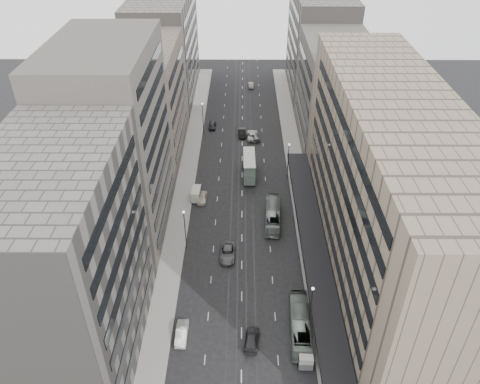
{
  "coord_description": "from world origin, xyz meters",
  "views": [
    {
      "loc": [
        0.03,
        -49.54,
        55.24
      ],
      "look_at": [
        -0.37,
        20.72,
        6.12
      ],
      "focal_mm": 35.0,
      "sensor_mm": 36.0,
      "label": 1
    }
  ],
  "objects_px": {
    "double_decker": "(249,166)",
    "bus_far": "(273,215)",
    "bus_near": "(300,324)",
    "panel_van": "(196,194)",
    "sedan_2": "(228,253)",
    "vw_microbus": "(305,351)",
    "sedan_1": "(182,333)",
    "pedestrian": "(336,376)"
  },
  "relations": [
    {
      "from": "sedan_2",
      "to": "bus_far",
      "type": "bearing_deg",
      "value": 49.86
    },
    {
      "from": "sedan_1",
      "to": "sedan_2",
      "type": "bearing_deg",
      "value": 70.73
    },
    {
      "from": "bus_near",
      "to": "double_decker",
      "type": "height_order",
      "value": "double_decker"
    },
    {
      "from": "bus_far",
      "to": "double_decker",
      "type": "bearing_deg",
      "value": -70.72
    },
    {
      "from": "bus_near",
      "to": "vw_microbus",
      "type": "relative_size",
      "value": 2.49
    },
    {
      "from": "panel_van",
      "to": "pedestrian",
      "type": "xyz_separation_m",
      "value": [
        21.47,
        -40.53,
        -0.28
      ]
    },
    {
      "from": "panel_van",
      "to": "sedan_1",
      "type": "distance_m",
      "value": 33.65
    },
    {
      "from": "panel_van",
      "to": "pedestrian",
      "type": "distance_m",
      "value": 45.87
    },
    {
      "from": "sedan_1",
      "to": "double_decker",
      "type": "bearing_deg",
      "value": 77.22
    },
    {
      "from": "bus_near",
      "to": "double_decker",
      "type": "distance_m",
      "value": 41.76
    },
    {
      "from": "double_decker",
      "to": "sedan_2",
      "type": "bearing_deg",
      "value": -99.5
    },
    {
      "from": "bus_near",
      "to": "panel_van",
      "type": "distance_m",
      "value": 37.02
    },
    {
      "from": "vw_microbus",
      "to": "sedan_1",
      "type": "relative_size",
      "value": 0.98
    },
    {
      "from": "double_decker",
      "to": "sedan_1",
      "type": "relative_size",
      "value": 1.92
    },
    {
      "from": "bus_near",
      "to": "sedan_2",
      "type": "relative_size",
      "value": 2.03
    },
    {
      "from": "bus_far",
      "to": "sedan_2",
      "type": "distance_m",
      "value": 12.76
    },
    {
      "from": "sedan_1",
      "to": "pedestrian",
      "type": "xyz_separation_m",
      "value": [
        20.77,
        -6.9,
        0.28
      ]
    },
    {
      "from": "bus_far",
      "to": "sedan_2",
      "type": "relative_size",
      "value": 1.99
    },
    {
      "from": "double_decker",
      "to": "panel_van",
      "type": "bearing_deg",
      "value": -141.96
    },
    {
      "from": "vw_microbus",
      "to": "panel_van",
      "type": "xyz_separation_m",
      "value": [
        -17.78,
        37.01,
        -0.03
      ]
    },
    {
      "from": "sedan_2",
      "to": "pedestrian",
      "type": "bearing_deg",
      "value": -58.02
    },
    {
      "from": "sedan_2",
      "to": "double_decker",
      "type": "bearing_deg",
      "value": 81.32
    },
    {
      "from": "bus_far",
      "to": "double_decker",
      "type": "height_order",
      "value": "double_decker"
    },
    {
      "from": "double_decker",
      "to": "bus_far",
      "type": "bearing_deg",
      "value": -75.37
    },
    {
      "from": "panel_van",
      "to": "bus_far",
      "type": "bearing_deg",
      "value": -23.86
    },
    {
      "from": "bus_far",
      "to": "double_decker",
      "type": "relative_size",
      "value": 1.25
    },
    {
      "from": "panel_van",
      "to": "sedan_2",
      "type": "relative_size",
      "value": 0.69
    },
    {
      "from": "panel_van",
      "to": "sedan_1",
      "type": "relative_size",
      "value": 0.83
    },
    {
      "from": "bus_near",
      "to": "pedestrian",
      "type": "xyz_separation_m",
      "value": [
        3.95,
        -7.92,
        -0.53
      ]
    },
    {
      "from": "double_decker",
      "to": "panel_van",
      "type": "height_order",
      "value": "double_decker"
    },
    {
      "from": "bus_near",
      "to": "panel_van",
      "type": "bearing_deg",
      "value": -59.38
    },
    {
      "from": "double_decker",
      "to": "panel_van",
      "type": "xyz_separation_m",
      "value": [
        -10.7,
        -8.57,
        -1.29
      ]
    },
    {
      "from": "double_decker",
      "to": "vw_microbus",
      "type": "height_order",
      "value": "double_decker"
    },
    {
      "from": "double_decker",
      "to": "bus_near",
      "type": "bearing_deg",
      "value": -81.28
    },
    {
      "from": "bus_far",
      "to": "vw_microbus",
      "type": "distance_m",
      "value": 30.03
    },
    {
      "from": "bus_near",
      "to": "bus_far",
      "type": "relative_size",
      "value": 1.02
    },
    {
      "from": "bus_near",
      "to": "pedestrian",
      "type": "distance_m",
      "value": 8.87
    },
    {
      "from": "bus_far",
      "to": "bus_near",
      "type": "bearing_deg",
      "value": 99.63
    },
    {
      "from": "panel_van",
      "to": "sedan_2",
      "type": "bearing_deg",
      "value": -66.6
    },
    {
      "from": "bus_far",
      "to": "panel_van",
      "type": "relative_size",
      "value": 2.89
    },
    {
      "from": "bus_far",
      "to": "pedestrian",
      "type": "relative_size",
      "value": 6.26
    },
    {
      "from": "panel_van",
      "to": "pedestrian",
      "type": "relative_size",
      "value": 2.16
    }
  ]
}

